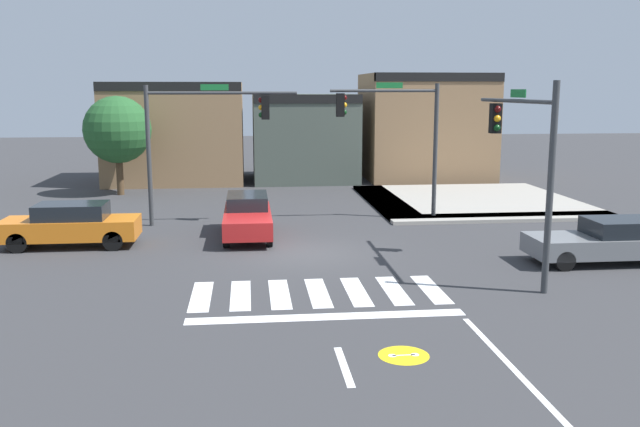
{
  "coord_description": "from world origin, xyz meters",
  "views": [
    {
      "loc": [
        -1.82,
        -22.07,
        5.41
      ],
      "look_at": [
        0.69,
        1.52,
        1.08
      ],
      "focal_mm": 38.03,
      "sensor_mm": 36.0,
      "label": 1
    }
  ],
  "objects": [
    {
      "name": "bike_detector_marking",
      "position": [
        1.31,
        -9.07,
        0.0
      ],
      "size": [
        1.07,
        1.07,
        0.01
      ],
      "color": "yellow",
      "rests_on": "ground_plane"
    },
    {
      "name": "storefront_row",
      "position": [
        1.42,
        19.17,
        2.96
      ],
      "size": [
        22.84,
        6.69,
        6.39
      ],
      "color": "#93704C",
      "rests_on": "ground_plane"
    },
    {
      "name": "traffic_signal_northwest",
      "position": [
        -3.59,
        5.41,
        4.0
      ],
      "size": [
        6.01,
        0.32,
        5.64
      ],
      "color": "#383A3D",
      "rests_on": "ground_plane"
    },
    {
      "name": "car_orange",
      "position": [
        -8.02,
        1.89,
        0.79
      ],
      "size": [
        4.62,
        1.75,
        1.53
      ],
      "color": "orange",
      "rests_on": "ground_plane"
    },
    {
      "name": "car_gray",
      "position": [
        9.39,
        -2.23,
        0.71
      ],
      "size": [
        4.53,
        1.83,
        1.4
      ],
      "rotation": [
        0.0,
        0.0,
        3.14
      ],
      "color": "slate",
      "rests_on": "ground_plane"
    },
    {
      "name": "ground_plane",
      "position": [
        0.0,
        0.0,
        0.0
      ],
      "size": [
        120.0,
        120.0,
        0.0
      ],
      "primitive_type": "plane",
      "color": "#353538"
    },
    {
      "name": "curb_corner_northeast",
      "position": [
        8.49,
        9.42,
        0.07
      ],
      "size": [
        10.0,
        10.6,
        0.15
      ],
      "color": "#9E998E",
      "rests_on": "ground_plane"
    },
    {
      "name": "crosswalk_near",
      "position": [
        0.0,
        -4.5,
        0.0
      ],
      "size": [
        6.8,
        2.72,
        0.01
      ],
      "color": "silver",
      "rests_on": "ground_plane"
    },
    {
      "name": "traffic_signal_southeast",
      "position": [
        6.09,
        -3.2,
        3.87
      ],
      "size": [
        0.32,
        5.61,
        5.66
      ],
      "rotation": [
        0.0,
        0.0,
        1.57
      ],
      "color": "#383A3D",
      "rests_on": "ground_plane"
    },
    {
      "name": "roadside_tree",
      "position": [
        -8.5,
        14.0,
        3.38
      ],
      "size": [
        3.47,
        3.47,
        5.13
      ],
      "color": "#4C3823",
      "rests_on": "ground_plane"
    },
    {
      "name": "traffic_signal_northeast",
      "position": [
        4.26,
        5.67,
        3.98
      ],
      "size": [
        4.55,
        0.32,
        5.72
      ],
      "rotation": [
        0.0,
        0.0,
        3.14
      ],
      "color": "#383A3D",
      "rests_on": "ground_plane"
    },
    {
      "name": "car_red",
      "position": [
        -1.88,
        3.03,
        0.77
      ],
      "size": [
        1.72,
        4.72,
        1.48
      ],
      "rotation": [
        0.0,
        0.0,
        -1.57
      ],
      "color": "red",
      "rests_on": "ground_plane"
    }
  ]
}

